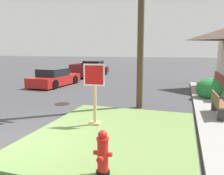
# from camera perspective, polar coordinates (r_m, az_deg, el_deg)

# --- Properties ---
(ground_plane) EXTENTS (160.00, 160.00, 0.00)m
(ground_plane) POSITION_cam_1_polar(r_m,az_deg,el_deg) (7.03, -23.29, -12.57)
(ground_plane) COLOR #3D3D3F
(grass_corner_patch) EXTENTS (4.69, 5.76, 0.08)m
(grass_corner_patch) POSITION_cam_1_polar(r_m,az_deg,el_deg) (7.04, 0.61, -11.40)
(grass_corner_patch) COLOR #668447
(grass_corner_patch) RESTS_ON ground
(sidewalk_strip) EXTENTS (2.20, 15.94, 0.12)m
(sidewalk_strip) POSITION_cam_1_polar(r_m,az_deg,el_deg) (10.70, 25.89, -4.98)
(sidewalk_strip) COLOR gray
(sidewalk_strip) RESTS_ON ground
(fire_hydrant) EXTENTS (0.38, 0.34, 0.92)m
(fire_hydrant) POSITION_cam_1_polar(r_m,az_deg,el_deg) (4.65, -2.35, -16.36)
(fire_hydrant) COLOR black
(fire_hydrant) RESTS_ON grass_corner_patch
(stop_sign) EXTENTS (0.71, 0.30, 2.03)m
(stop_sign) POSITION_cam_1_polar(r_m,az_deg,el_deg) (7.45, -4.39, -2.14)
(stop_sign) COLOR tan
(stop_sign) RESTS_ON grass_corner_patch
(manhole_cover) EXTENTS (0.70, 0.70, 0.02)m
(manhole_cover) POSITION_cam_1_polar(r_m,az_deg,el_deg) (11.09, -12.45, -4.04)
(manhole_cover) COLOR black
(manhole_cover) RESTS_ON ground
(parked_sedan_red) EXTENTS (2.11, 4.32, 1.25)m
(parked_sedan_red) POSITION_cam_1_polar(r_m,az_deg,el_deg) (16.87, -14.25, 2.28)
(parked_sedan_red) COLOR red
(parked_sedan_red) RESTS_ON ground
(pickup_truck_maroon) EXTENTS (2.21, 5.40, 1.48)m
(pickup_truck_maroon) POSITION_cam_1_polar(r_m,az_deg,el_deg) (22.70, -5.38, 4.46)
(pickup_truck_maroon) COLOR maroon
(pickup_truck_maroon) RESTS_ON ground
(street_bench) EXTENTS (0.45, 1.57, 0.85)m
(street_bench) POSITION_cam_1_polar(r_m,az_deg,el_deg) (9.34, 25.12, -3.58)
(street_bench) COLOR brown
(street_bench) RESTS_ON sidewalk_strip
(shrub_by_curb) EXTENTS (1.30, 1.30, 1.13)m
(shrub_by_curb) POSITION_cam_1_polar(r_m,az_deg,el_deg) (12.69, 23.26, -0.35)
(shrub_by_curb) COLOR #247233
(shrub_by_curb) RESTS_ON ground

